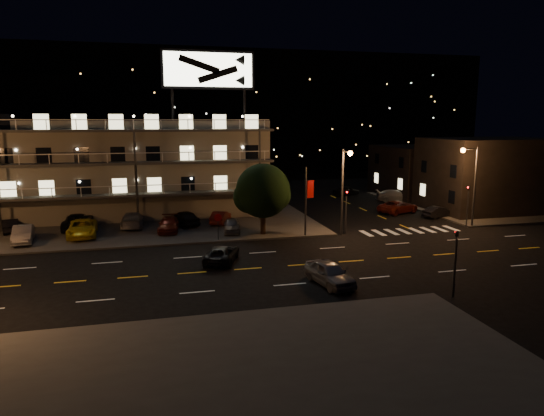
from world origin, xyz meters
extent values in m
plane|color=black|center=(0.00, 0.00, 0.00)|extent=(140.00, 140.00, 0.00)
cube|color=#3D3D3A|center=(-14.00, 20.00, 0.07)|extent=(44.00, 24.00, 0.15)
cube|color=#3D3D3A|center=(30.00, 20.00, 0.07)|extent=(16.00, 24.00, 0.15)
cube|color=gray|center=(-10.00, 24.00, 5.00)|extent=(28.00, 12.00, 10.00)
cube|color=gray|center=(-10.00, 24.00, 10.25)|extent=(28.00, 12.00, 0.50)
cube|color=#3D3D3A|center=(-10.00, 17.10, 3.15)|extent=(28.00, 1.80, 0.25)
cube|color=#3D3D3A|center=(-10.00, 17.10, 6.35)|extent=(28.00, 1.80, 0.25)
cube|color=#3D3D3A|center=(-10.00, 17.10, 9.55)|extent=(28.00, 1.80, 0.25)
cylinder|color=black|center=(-6.00, 22.00, 12.25)|extent=(0.36, 0.36, 3.50)
cylinder|color=black|center=(2.00, 22.00, 12.25)|extent=(0.36, 0.36, 3.50)
cube|color=black|center=(-2.00, 22.00, 16.00)|extent=(10.20, 0.50, 4.20)
cube|color=white|center=(-2.00, 21.70, 16.00)|extent=(9.60, 0.06, 3.60)
cube|color=black|center=(30.00, 16.00, 4.25)|extent=(14.00, 10.00, 8.50)
cube|color=black|center=(30.00, 28.00, 3.50)|extent=(14.00, 12.00, 7.00)
cube|color=black|center=(0.00, 70.00, 12.00)|extent=(120.00, 20.00, 24.00)
cylinder|color=#2D2D30|center=(8.50, 8.30, 4.00)|extent=(0.20, 0.20, 8.00)
cylinder|color=#2D2D30|center=(8.50, 7.50, 7.80)|extent=(0.12, 1.80, 0.12)
sphere|color=#FF8D3F|center=(8.50, 6.70, 7.70)|extent=(0.44, 0.44, 0.44)
cylinder|color=#2D2D30|center=(22.50, 8.30, 4.00)|extent=(0.20, 0.20, 8.00)
cylinder|color=#2D2D30|center=(21.70, 8.30, 7.80)|extent=(1.80, 0.12, 0.12)
sphere|color=#FF8D3F|center=(20.90, 8.30, 7.70)|extent=(0.44, 0.44, 0.44)
cylinder|color=#2D2D30|center=(9.00, 8.50, 1.80)|extent=(0.14, 0.14, 3.60)
imported|color=black|center=(9.00, 8.50, 4.10)|extent=(0.20, 0.16, 1.00)
sphere|color=#FF0C0C|center=(9.00, 8.38, 4.00)|extent=(0.14, 0.14, 0.14)
cylinder|color=#2D2D30|center=(9.00, -8.50, 1.80)|extent=(0.14, 0.14, 3.60)
imported|color=black|center=(9.00, -8.50, 4.10)|extent=(0.20, 0.16, 1.00)
sphere|color=#FF0C0C|center=(9.00, -8.38, 4.00)|extent=(0.14, 0.14, 0.14)
cylinder|color=#2D2D30|center=(22.00, 8.50, 1.80)|extent=(0.14, 0.14, 3.60)
imported|color=black|center=(22.00, 8.50, 4.10)|extent=(0.16, 0.20, 1.00)
sphere|color=#FF0C0C|center=(21.88, 8.50, 4.00)|extent=(0.14, 0.14, 0.14)
cylinder|color=#2D2D30|center=(5.00, 8.40, 3.20)|extent=(0.16, 0.16, 6.40)
cube|color=#B60D0F|center=(5.45, 8.40, 4.40)|extent=(0.60, 0.04, 1.60)
cylinder|color=#2D2D30|center=(-3.00, 8.60, 1.10)|extent=(0.08, 0.08, 2.20)
cylinder|color=#B60D0F|center=(-3.00, 8.55, 2.15)|extent=(0.91, 0.04, 0.91)
cylinder|color=black|center=(1.34, 9.79, 1.31)|extent=(0.48, 0.48, 2.31)
sphere|color=black|center=(1.34, 9.79, 4.19)|extent=(5.01, 5.01, 5.01)
sphere|color=black|center=(0.18, 10.17, 3.62)|extent=(3.08, 3.08, 3.08)
sphere|color=black|center=(2.40, 9.40, 3.81)|extent=(2.89, 2.89, 2.89)
imported|color=gray|center=(-19.49, 11.60, 0.87)|extent=(2.12, 4.54, 1.44)
imported|color=yellow|center=(-14.83, 12.77, 0.89)|extent=(2.78, 5.47, 1.48)
imported|color=#62180E|center=(-7.12, 13.02, 0.81)|extent=(2.32, 4.70, 1.32)
imported|color=gray|center=(-1.37, 11.25, 0.77)|extent=(1.98, 3.80, 1.24)
imported|color=black|center=(-21.65, 16.30, 0.78)|extent=(2.27, 4.06, 1.27)
imported|color=black|center=(-15.68, 16.24, 0.90)|extent=(2.53, 5.41, 1.50)
imported|color=gray|center=(-10.53, 15.70, 0.90)|extent=(2.25, 5.22, 1.50)
imported|color=black|center=(-5.49, 15.39, 0.90)|extent=(3.20, 4.77, 1.51)
imported|color=#62180E|center=(-1.86, 15.37, 0.79)|extent=(2.70, 4.11, 1.28)
imported|color=black|center=(21.95, 13.31, 0.63)|extent=(4.02, 2.22, 1.26)
imported|color=#62180E|center=(18.96, 16.90, 0.72)|extent=(5.69, 4.19, 1.44)
imported|color=gray|center=(22.66, 24.36, 0.76)|extent=(5.61, 3.50, 1.52)
imported|color=black|center=(18.16, 30.55, 0.71)|extent=(4.51, 3.24, 1.42)
imported|color=gray|center=(2.51, -4.59, 0.76)|extent=(2.54, 4.69, 1.52)
imported|color=black|center=(-3.59, 2.21, 0.62)|extent=(3.50, 4.91, 1.24)
camera|label=1|loc=(-8.35, -33.00, 10.53)|focal=32.00mm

